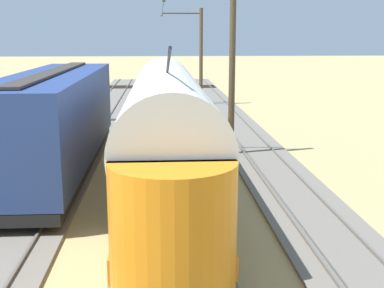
{
  "coord_description": "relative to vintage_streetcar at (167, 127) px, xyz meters",
  "views": [
    {
      "loc": [
        0.23,
        22.17,
        5.38
      ],
      "look_at": [
        -0.8,
        5.93,
        1.89
      ],
      "focal_mm": 47.74,
      "sensor_mm": 36.0,
      "label": 1
    }
  ],
  "objects": [
    {
      "name": "overhead_wire_run",
      "position": [
        -0.07,
        -5.89,
        4.54
      ],
      "size": [
        2.98,
        37.84,
        0.18
      ],
      "color": "black",
      "rests_on": "ground"
    },
    {
      "name": "track_end_bumper",
      "position": [
        4.26,
        -14.73,
        -1.86
      ],
      "size": [
        1.8,
        0.6,
        0.8
      ],
      "primitive_type": "cube",
      "color": "#B2A519",
      "rests_on": "ground"
    },
    {
      "name": "track_streetcar_siding",
      "position": [
        -4.26,
        -5.14,
        -2.21
      ],
      "size": [
        2.8,
        80.0,
        0.18
      ],
      "color": "#666059",
      "rests_on": "ground"
    },
    {
      "name": "coach_adjacent",
      "position": [
        4.27,
        -2.52,
        -0.1
      ],
      "size": [
        2.96,
        13.68,
        3.85
      ],
      "color": "navy",
      "rests_on": "ground"
    },
    {
      "name": "vintage_streetcar",
      "position": [
        0.0,
        0.0,
        0.0
      ],
      "size": [
        2.65,
        18.11,
        4.98
      ],
      "color": "orange",
      "rests_on": "ground"
    },
    {
      "name": "track_adjacent_siding",
      "position": [
        0.0,
        -5.14,
        -2.21
      ],
      "size": [
        2.8,
        80.0,
        0.18
      ],
      "color": "#666059",
      "rests_on": "ground"
    },
    {
      "name": "ground_plane",
      "position": [
        0.0,
        -4.82,
        -2.26
      ],
      "size": [
        220.0,
        220.0,
        0.0
      ],
      "primitive_type": "plane",
      "color": "tan"
    },
    {
      "name": "catenary_pole_foreground",
      "position": [
        -2.87,
        -22.01,
        1.59
      ],
      "size": [
        3.18,
        0.28,
        7.35
      ],
      "color": "#4C3D28",
      "rests_on": "ground"
    },
    {
      "name": "track_third_siding",
      "position": [
        4.26,
        -5.14,
        -2.21
      ],
      "size": [
        2.8,
        80.0,
        0.18
      ],
      "color": "#666059",
      "rests_on": "ground"
    },
    {
      "name": "catenary_pole_mid_near",
      "position": [
        -2.87,
        -5.08,
        1.59
      ],
      "size": [
        3.18,
        0.28,
        7.35
      ],
      "color": "#4C3D28",
      "rests_on": "ground"
    }
  ]
}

